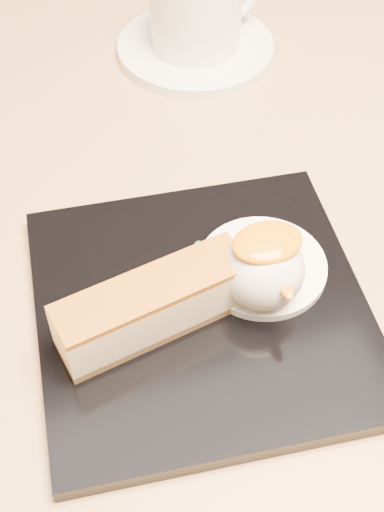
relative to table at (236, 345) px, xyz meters
name	(u,v)px	position (x,y,z in m)	size (l,w,h in m)	color
table	(236,345)	(0.00, 0.00, 0.00)	(0.80, 0.80, 0.72)	black
dessert_plate	(202,310)	(-0.06, -0.06, 0.16)	(0.22, 0.22, 0.01)	black
cheesecake	(153,306)	(-0.09, -0.07, 0.19)	(0.13, 0.05, 0.04)	brown
cream_smear	(262,266)	(-0.01, -0.05, 0.17)	(0.09, 0.09, 0.01)	white
ice_cream_scoop	(263,269)	(-0.02, -0.07, 0.19)	(0.06, 0.06, 0.06)	white
mango_sauce	(267,242)	(-0.02, -0.06, 0.22)	(0.05, 0.04, 0.01)	orange
mint_sprig	(211,249)	(-0.04, -0.02, 0.17)	(0.03, 0.02, 0.00)	#2A7E29
saucer	(196,48)	(0.04, 0.23, 0.16)	(0.15, 0.15, 0.01)	white
coffee_cup	(198,8)	(0.04, 0.23, 0.20)	(0.11, 0.08, 0.07)	white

